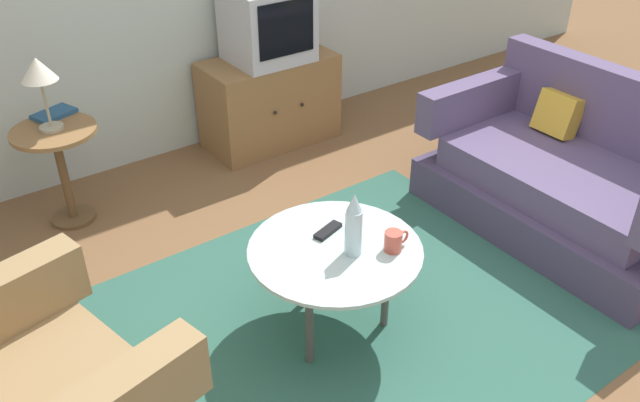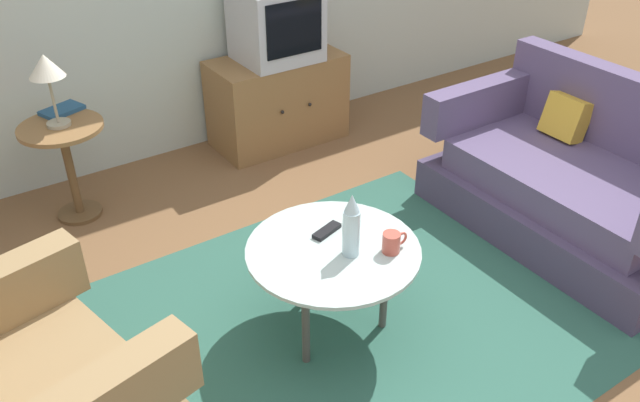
{
  "view_description": "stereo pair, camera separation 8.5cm",
  "coord_description": "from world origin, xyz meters",
  "px_view_note": "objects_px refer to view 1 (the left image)",
  "views": [
    {
      "loc": [
        -1.56,
        -1.71,
        2.19
      ],
      "look_at": [
        -0.05,
        0.37,
        0.55
      ],
      "focal_mm": 36.79,
      "sensor_mm": 36.0,
      "label": 1
    },
    {
      "loc": [
        -1.49,
        -1.76,
        2.19
      ],
      "look_at": [
        -0.05,
        0.37,
        0.55
      ],
      "focal_mm": 36.79,
      "sensor_mm": 36.0,
      "label": 2
    }
  ],
  "objects_px": {
    "coffee_table": "(335,256)",
    "side_table": "(59,156)",
    "table_lamp": "(39,74)",
    "tv_remote_dark": "(328,231)",
    "tv_stand": "(270,101)",
    "vase": "(354,225)",
    "book": "(54,114)",
    "couch": "(570,179)",
    "television": "(267,24)",
    "mug": "(394,241)"
  },
  "relations": [
    {
      "from": "coffee_table",
      "to": "book",
      "type": "xyz_separation_m",
      "value": [
        -0.63,
        1.83,
        0.18
      ]
    },
    {
      "from": "vase",
      "to": "table_lamp",
      "type": "bearing_deg",
      "value": 113.12
    },
    {
      "from": "tv_remote_dark",
      "to": "tv_stand",
      "type": "bearing_deg",
      "value": -130.67
    },
    {
      "from": "tv_stand",
      "to": "table_lamp",
      "type": "bearing_deg",
      "value": -173.43
    },
    {
      "from": "coffee_table",
      "to": "tv_stand",
      "type": "bearing_deg",
      "value": 66.16
    },
    {
      "from": "tv_remote_dark",
      "to": "book",
      "type": "xyz_separation_m",
      "value": [
        -0.68,
        1.71,
        0.12
      ]
    },
    {
      "from": "side_table",
      "to": "tv_remote_dark",
      "type": "relative_size",
      "value": 3.67
    },
    {
      "from": "tv_stand",
      "to": "side_table",
      "type": "bearing_deg",
      "value": -173.28
    },
    {
      "from": "tv_remote_dark",
      "to": "mug",
      "type": "bearing_deg",
      "value": 102.77
    },
    {
      "from": "vase",
      "to": "mug",
      "type": "distance_m",
      "value": 0.2
    },
    {
      "from": "television",
      "to": "tv_remote_dark",
      "type": "xyz_separation_m",
      "value": [
        -0.76,
        -1.7,
        -0.38
      ]
    },
    {
      "from": "tv_stand",
      "to": "tv_remote_dark",
      "type": "distance_m",
      "value": 1.89
    },
    {
      "from": "tv_stand",
      "to": "tv_remote_dark",
      "type": "xyz_separation_m",
      "value": [
        -0.76,
        -1.72,
        0.17
      ]
    },
    {
      "from": "couch",
      "to": "tv_stand",
      "type": "height_order",
      "value": "couch"
    },
    {
      "from": "side_table",
      "to": "vase",
      "type": "xyz_separation_m",
      "value": [
        0.74,
        -1.73,
        0.19
      ]
    },
    {
      "from": "couch",
      "to": "tv_remote_dark",
      "type": "bearing_deg",
      "value": 83.72
    },
    {
      "from": "tv_stand",
      "to": "television",
      "type": "xyz_separation_m",
      "value": [
        -0.0,
        -0.02,
        0.55
      ]
    },
    {
      "from": "tv_stand",
      "to": "table_lamp",
      "type": "xyz_separation_m",
      "value": [
        -1.51,
        -0.17,
        0.6
      ]
    },
    {
      "from": "vase",
      "to": "book",
      "type": "height_order",
      "value": "vase"
    },
    {
      "from": "coffee_table",
      "to": "side_table",
      "type": "xyz_separation_m",
      "value": [
        -0.7,
        1.65,
        -0.0
      ]
    },
    {
      "from": "tv_stand",
      "to": "vase",
      "type": "xyz_separation_m",
      "value": [
        -0.77,
        -1.9,
        0.31
      ]
    },
    {
      "from": "couch",
      "to": "television",
      "type": "bearing_deg",
      "value": 23.8
    },
    {
      "from": "tv_remote_dark",
      "to": "book",
      "type": "height_order",
      "value": "book"
    },
    {
      "from": "coffee_table",
      "to": "television",
      "type": "height_order",
      "value": "television"
    },
    {
      "from": "table_lamp",
      "to": "vase",
      "type": "xyz_separation_m",
      "value": [
        0.74,
        -1.73,
        -0.3
      ]
    },
    {
      "from": "couch",
      "to": "side_table",
      "type": "relative_size",
      "value": 2.62
    },
    {
      "from": "television",
      "to": "couch",
      "type": "bearing_deg",
      "value": -66.48
    },
    {
      "from": "coffee_table",
      "to": "table_lamp",
      "type": "relative_size",
      "value": 1.89
    },
    {
      "from": "tv_remote_dark",
      "to": "side_table",
      "type": "bearing_deg",
      "value": -81.01
    },
    {
      "from": "table_lamp",
      "to": "tv_remote_dark",
      "type": "relative_size",
      "value": 2.54
    },
    {
      "from": "vase",
      "to": "tv_remote_dark",
      "type": "bearing_deg",
      "value": 88.89
    },
    {
      "from": "table_lamp",
      "to": "side_table",
      "type": "bearing_deg",
      "value": -59.3
    },
    {
      "from": "side_table",
      "to": "tv_remote_dark",
      "type": "bearing_deg",
      "value": -64.33
    },
    {
      "from": "coffee_table",
      "to": "side_table",
      "type": "height_order",
      "value": "side_table"
    },
    {
      "from": "side_table",
      "to": "mug",
      "type": "relative_size",
      "value": 4.64
    },
    {
      "from": "coffee_table",
      "to": "vase",
      "type": "relative_size",
      "value": 2.58
    },
    {
      "from": "vase",
      "to": "mug",
      "type": "relative_size",
      "value": 2.35
    },
    {
      "from": "tv_stand",
      "to": "book",
      "type": "distance_m",
      "value": 1.47
    },
    {
      "from": "couch",
      "to": "tv_remote_dark",
      "type": "xyz_separation_m",
      "value": [
        -1.58,
        0.18,
        0.19
      ]
    },
    {
      "from": "vase",
      "to": "tv_remote_dark",
      "type": "relative_size",
      "value": 1.86
    },
    {
      "from": "side_table",
      "to": "table_lamp",
      "type": "height_order",
      "value": "table_lamp"
    },
    {
      "from": "coffee_table",
      "to": "book",
      "type": "relative_size",
      "value": 2.96
    },
    {
      "from": "side_table",
      "to": "table_lamp",
      "type": "relative_size",
      "value": 1.45
    },
    {
      "from": "tv_remote_dark",
      "to": "book",
      "type": "bearing_deg",
      "value": -85.07
    },
    {
      "from": "coffee_table",
      "to": "mug",
      "type": "bearing_deg",
      "value": -38.63
    },
    {
      "from": "tv_stand",
      "to": "television",
      "type": "relative_size",
      "value": 1.79
    },
    {
      "from": "vase",
      "to": "side_table",
      "type": "bearing_deg",
      "value": 113.1
    },
    {
      "from": "coffee_table",
      "to": "side_table",
      "type": "bearing_deg",
      "value": 112.81
    },
    {
      "from": "tv_remote_dark",
      "to": "couch",
      "type": "bearing_deg",
      "value": 156.76
    },
    {
      "from": "coffee_table",
      "to": "table_lamp",
      "type": "bearing_deg",
      "value": 112.82
    }
  ]
}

